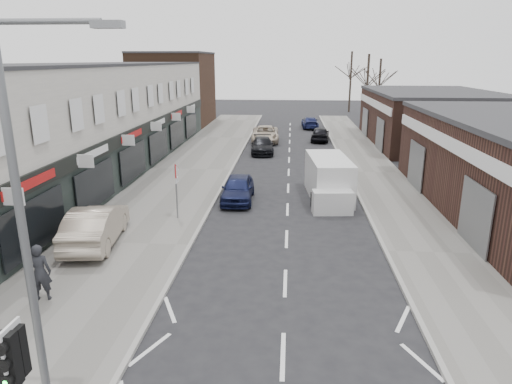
% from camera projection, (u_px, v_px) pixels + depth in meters
% --- Properties ---
extents(pavement_left, '(5.50, 64.00, 0.12)m').
position_uv_depth(pavement_left, '(191.00, 170.00, 31.39)').
color(pavement_left, slate).
rests_on(pavement_left, ground).
extents(pavement_right, '(3.50, 64.00, 0.12)m').
position_uv_depth(pavement_right, '(375.00, 173.00, 30.48)').
color(pavement_right, slate).
rests_on(pavement_right, ground).
extents(shop_terrace_left, '(8.00, 41.00, 7.10)m').
position_uv_depth(shop_terrace_left, '(74.00, 123.00, 28.51)').
color(shop_terrace_left, beige).
rests_on(shop_terrace_left, ground).
extents(brick_block_far, '(8.00, 10.00, 8.00)m').
position_uv_depth(brick_block_far, '(174.00, 90.00, 52.80)').
color(brick_block_far, '#402A1B').
rests_on(brick_block_far, ground).
extents(right_unit_far, '(10.00, 16.00, 4.50)m').
position_uv_depth(right_unit_far, '(430.00, 119.00, 40.86)').
color(right_unit_far, '#3A221A').
rests_on(right_unit_far, ground).
extents(tree_far_a, '(3.60, 3.60, 8.00)m').
position_uv_depth(tree_far_a, '(365.00, 123.00, 55.15)').
color(tree_far_a, '#382D26').
rests_on(tree_far_a, ground).
extents(tree_far_b, '(3.60, 3.60, 7.50)m').
position_uv_depth(tree_far_b, '(377.00, 117.00, 60.71)').
color(tree_far_b, '#382D26').
rests_on(tree_far_b, ground).
extents(tree_far_c, '(3.60, 3.60, 8.50)m').
position_uv_depth(tree_far_c, '(349.00, 112.00, 66.68)').
color(tree_far_c, '#382D26').
rests_on(tree_far_c, ground).
extents(traffic_light, '(0.28, 0.60, 3.10)m').
position_uv_depth(traffic_light, '(16.00, 368.00, 7.57)').
color(traffic_light, slate).
rests_on(traffic_light, pavement_left).
extents(street_lamp, '(2.23, 0.22, 8.00)m').
position_uv_depth(street_lamp, '(30.00, 218.00, 8.12)').
color(street_lamp, slate).
rests_on(street_lamp, pavement_left).
extents(warning_sign, '(0.12, 0.80, 2.70)m').
position_uv_depth(warning_sign, '(176.00, 175.00, 21.10)').
color(warning_sign, slate).
rests_on(warning_sign, pavement_left).
extents(white_van, '(2.45, 5.89, 2.23)m').
position_uv_depth(white_van, '(329.00, 180.00, 24.85)').
color(white_van, silver).
rests_on(white_van, ground).
extents(sedan_on_pavement, '(2.30, 4.98, 1.58)m').
position_uv_depth(sedan_on_pavement, '(96.00, 225.00, 18.45)').
color(sedan_on_pavement, '#A29482').
rests_on(sedan_on_pavement, pavement_left).
extents(pedestrian, '(0.76, 0.59, 1.84)m').
position_uv_depth(pedestrian, '(40.00, 272.00, 14.03)').
color(pedestrian, black).
rests_on(pedestrian, pavement_left).
extents(parked_car_left_a, '(1.73, 4.10, 1.38)m').
position_uv_depth(parked_car_left_a, '(238.00, 188.00, 24.49)').
color(parked_car_left_a, '#121738').
rests_on(parked_car_left_a, ground).
extents(parked_car_left_b, '(2.06, 4.48, 1.27)m').
position_uv_depth(parked_car_left_b, '(262.00, 145.00, 37.08)').
color(parked_car_left_b, black).
rests_on(parked_car_left_b, ground).
extents(parked_car_left_c, '(2.64, 5.35, 1.46)m').
position_uv_depth(parked_car_left_c, '(265.00, 134.00, 42.17)').
color(parked_car_left_c, '#C1B19A').
rests_on(parked_car_left_c, ground).
extents(parked_car_right_a, '(1.76, 4.02, 1.28)m').
position_uv_depth(parked_car_right_a, '(331.00, 169.00, 29.14)').
color(parked_car_right_a, silver).
rests_on(parked_car_right_a, ground).
extents(parked_car_right_b, '(2.00, 4.13, 1.36)m').
position_uv_depth(parked_car_right_b, '(320.00, 134.00, 42.61)').
color(parked_car_right_b, black).
rests_on(parked_car_right_b, ground).
extents(parked_car_right_c, '(1.87, 4.34, 1.24)m').
position_uv_depth(parked_car_right_c, '(310.00, 122.00, 50.74)').
color(parked_car_right_c, '#161C46').
rests_on(parked_car_right_c, ground).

